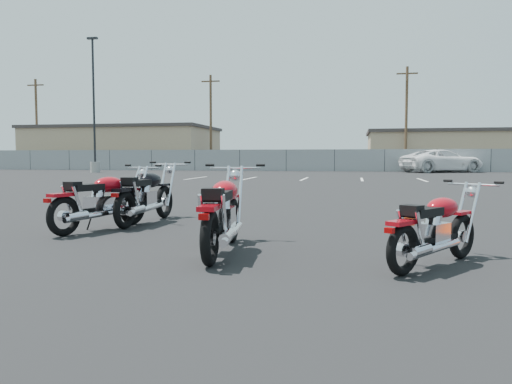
% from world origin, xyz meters
% --- Properties ---
extents(ground, '(120.00, 120.00, 0.00)m').
position_xyz_m(ground, '(0.00, 0.00, 0.00)').
color(ground, black).
rests_on(ground, ground).
extents(motorcycle_front_red, '(1.07, 2.09, 1.03)m').
position_xyz_m(motorcycle_front_red, '(-2.33, 0.72, 0.47)').
color(motorcycle_front_red, black).
rests_on(motorcycle_front_red, ground).
extents(motorcycle_second_black, '(0.85, 2.20, 1.08)m').
position_xyz_m(motorcycle_second_black, '(-1.96, 1.64, 0.49)').
color(motorcycle_second_black, black).
rests_on(motorcycle_second_black, ground).
extents(motorcycle_third_red, '(0.84, 2.18, 1.06)m').
position_xyz_m(motorcycle_third_red, '(0.06, -0.75, 0.48)').
color(motorcycle_third_red, black).
rests_on(motorcycle_third_red, ground).
extents(motorcycle_rear_red, '(1.36, 1.65, 0.89)m').
position_xyz_m(motorcycle_rear_red, '(2.45, -1.04, 0.40)').
color(motorcycle_rear_red, black).
rests_on(motorcycle_rear_red, ground).
extents(training_cone_near, '(0.28, 0.28, 0.33)m').
position_xyz_m(training_cone_near, '(2.54, 2.37, 0.16)').
color(training_cone_near, red).
rests_on(training_cone_near, ground).
extents(light_pole_west, '(0.80, 0.70, 10.05)m').
position_xyz_m(light_pole_west, '(-17.63, 28.14, 2.60)').
color(light_pole_west, '#999690').
rests_on(light_pole_west, ground).
extents(chainlink_fence, '(80.06, 0.06, 1.80)m').
position_xyz_m(chainlink_fence, '(-0.00, 35.00, 0.90)').
color(chainlink_fence, gray).
rests_on(chainlink_fence, ground).
extents(tan_building_west, '(18.40, 10.40, 4.30)m').
position_xyz_m(tan_building_west, '(-22.00, 42.00, 2.16)').
color(tan_building_west, tan).
rests_on(tan_building_west, ground).
extents(tan_building_east, '(14.40, 9.40, 3.70)m').
position_xyz_m(tan_building_east, '(10.00, 44.00, 1.86)').
color(tan_building_east, tan).
rests_on(tan_building_east, ground).
extents(utility_pole_a, '(1.80, 0.24, 9.00)m').
position_xyz_m(utility_pole_a, '(-30.00, 39.00, 4.69)').
color(utility_pole_a, '#4D3624').
rests_on(utility_pole_a, ground).
extents(utility_pole_b, '(1.80, 0.24, 9.00)m').
position_xyz_m(utility_pole_b, '(-12.00, 40.00, 4.69)').
color(utility_pole_b, '#4D3624').
rests_on(utility_pole_b, ground).
extents(utility_pole_c, '(1.80, 0.24, 9.00)m').
position_xyz_m(utility_pole_c, '(6.00, 39.00, 4.69)').
color(utility_pole_c, '#4D3624').
rests_on(utility_pole_c, ground).
extents(parking_line_stripes, '(15.12, 4.00, 0.01)m').
position_xyz_m(parking_line_stripes, '(-2.50, 20.00, 0.00)').
color(parking_line_stripes, silver).
rests_on(parking_line_stripes, ground).
extents(white_van, '(5.85, 7.74, 2.74)m').
position_xyz_m(white_van, '(8.17, 33.66, 1.37)').
color(white_van, white).
rests_on(white_van, ground).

